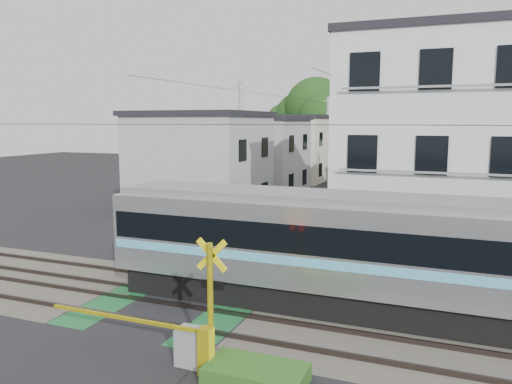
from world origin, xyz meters
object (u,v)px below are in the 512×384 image
at_px(apartment_block, 467,146).
at_px(pedestrian, 356,177).
at_px(commuter_train, 384,253).
at_px(crossing_signal_far, 168,246).
at_px(crossing_signal_near, 194,338).

height_order(apartment_block, pedestrian, apartment_block).
xyz_separation_m(commuter_train, apartment_block, (2.26, 8.29, 2.77)).
bearing_deg(commuter_train, pedestrian, 101.94).
relative_size(crossing_signal_far, apartment_block, 0.46).
bearing_deg(crossing_signal_near, commuter_train, 53.01).
bearing_deg(commuter_train, crossing_signal_far, 164.47).
bearing_deg(pedestrian, commuter_train, 114.05).
relative_size(crossing_signal_near, pedestrian, 2.69).
height_order(crossing_signal_far, pedestrian, crossing_signal_far).
bearing_deg(commuter_train, crossing_signal_near, -126.99).
distance_m(commuter_train, pedestrian, 29.46).
distance_m(crossing_signal_near, crossing_signal_far, 8.95).
bearing_deg(crossing_signal_far, crossing_signal_near, -54.71).
relative_size(commuter_train, apartment_block, 1.68).
bearing_deg(crossing_signal_near, pedestrian, 94.14).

